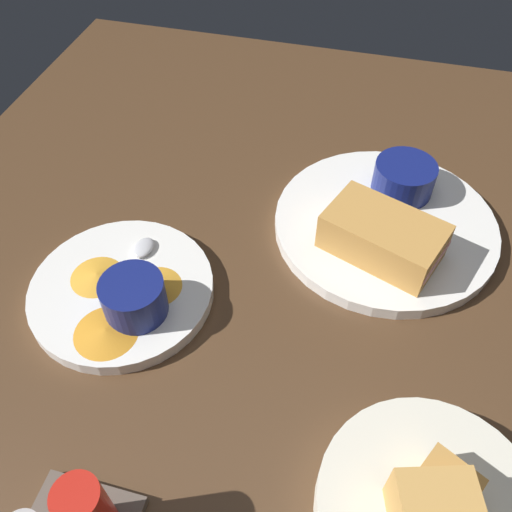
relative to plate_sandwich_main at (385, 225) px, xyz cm
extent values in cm
cube|color=#4C331E|center=(4.80, 12.04, -2.30)|extent=(110.00, 110.00, 3.00)
cylinder|color=white|center=(0.00, 0.00, 0.00)|extent=(27.15, 27.15, 1.60)
cube|color=#C68C42|center=(0.27, 5.15, 3.20)|extent=(14.86, 11.76, 4.80)
cube|color=#DB938E|center=(0.27, 5.15, 3.20)|extent=(14.89, 11.29, 0.80)
cylinder|color=navy|center=(-1.27, -5.97, 2.87)|extent=(7.69, 7.69, 4.14)
cylinder|color=black|center=(-1.27, -5.97, 4.54)|extent=(6.30, 6.30, 0.60)
cube|color=silver|center=(-2.84, 4.00, 1.05)|extent=(1.64, 5.56, 0.40)
ellipsoid|color=silver|center=(-1.99, -1.43, 1.20)|extent=(2.67, 3.50, 0.80)
cylinder|color=white|center=(27.24, 17.63, 0.00)|extent=(20.29, 20.29, 1.60)
cylinder|color=navy|center=(24.19, 20.17, 2.99)|extent=(6.67, 6.67, 4.38)
cylinder|color=olive|center=(24.19, 20.17, 4.78)|extent=(5.47, 5.47, 0.60)
cube|color=silver|center=(27.22, 17.34, 1.05)|extent=(1.22, 5.55, 0.40)
ellipsoid|color=silver|center=(26.80, 11.85, 1.20)|extent=(2.44, 3.36, 0.80)
cone|color=gold|center=(23.37, 16.74, 1.10)|extent=(7.99, 7.99, 0.60)
cone|color=orange|center=(26.13, 23.66, 1.10)|extent=(8.33, 8.33, 0.60)
cone|color=gold|center=(30.27, 17.13, 1.10)|extent=(8.42, 8.42, 0.60)
cylinder|color=silver|center=(-6.78, 32.75, 0.70)|extent=(18.67, 18.67, 3.00)
cube|color=tan|center=(-6.20, 33.81, 4.67)|extent=(7.01, 5.93, 4.95)
cube|color=#C68C42|center=(-6.62, 32.77, 4.00)|extent=(6.70, 7.36, 3.60)
camera|label=1|loc=(3.56, 49.14, 47.64)|focal=37.84mm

